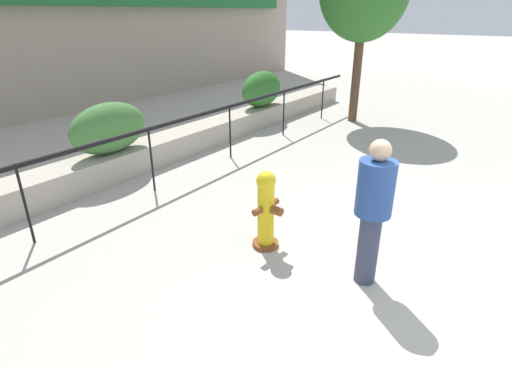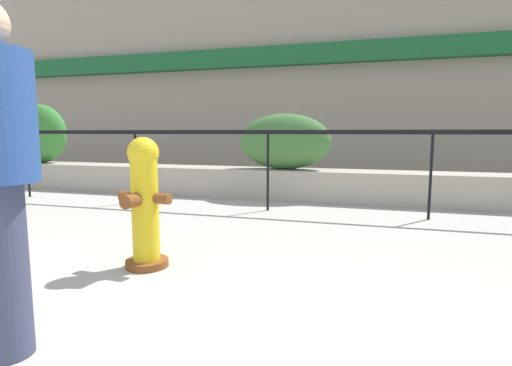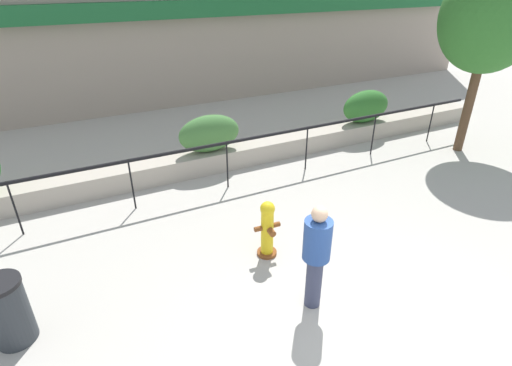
% 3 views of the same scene
% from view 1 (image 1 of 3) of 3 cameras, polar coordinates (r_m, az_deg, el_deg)
% --- Properties ---
extents(ground_plane, '(120.00, 120.00, 0.00)m').
position_cam_1_polar(ground_plane, '(5.12, 26.05, -14.22)').
color(ground_plane, '#B2ADA3').
extents(planter_wall_low, '(18.00, 0.70, 0.50)m').
position_cam_1_polar(planter_wall_low, '(8.05, -19.57, 2.49)').
color(planter_wall_low, '#ADA393').
rests_on(planter_wall_low, ground).
extents(fence_railing_segment, '(15.00, 0.05, 1.15)m').
position_cam_1_polar(fence_railing_segment, '(6.97, -15.06, 6.61)').
color(fence_railing_segment, black).
rests_on(fence_railing_segment, ground).
extents(hedge_bush_1, '(1.55, 0.65, 0.93)m').
position_cam_1_polar(hedge_bush_1, '(7.84, -20.28, 7.36)').
color(hedge_bush_1, '#427538').
rests_on(hedge_bush_1, planter_wall_low).
extents(hedge_bush_2, '(1.55, 0.69, 0.95)m').
position_cam_1_polar(hedge_bush_2, '(11.25, 0.83, 13.28)').
color(hedge_bush_2, '#2D6B28').
rests_on(hedge_bush_2, planter_wall_low).
extents(fire_hydrant, '(0.48, 0.44, 1.08)m').
position_cam_1_polar(fire_hydrant, '(5.21, 1.45, -3.77)').
color(fire_hydrant, brown).
rests_on(fire_hydrant, ground).
extents(pedestrian, '(0.51, 0.51, 1.73)m').
position_cam_1_polar(pedestrian, '(4.52, 16.43, -3.05)').
color(pedestrian, '#383D56').
rests_on(pedestrian, ground).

